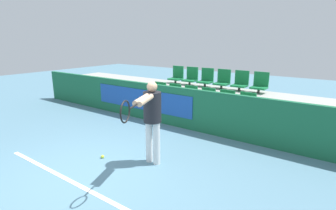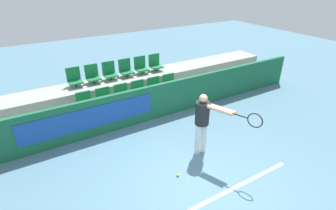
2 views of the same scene
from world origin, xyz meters
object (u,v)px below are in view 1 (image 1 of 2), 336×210
stadium_chair_6 (177,76)px  stadium_chair_8 (206,79)px  tennis_player (151,115)px  stadium_chair_0 (159,93)px  stadium_chair_1 (174,95)px  stadium_chair_7 (191,77)px  stadium_chair_11 (260,84)px  tennis_ball (103,157)px  stadium_chair_2 (189,97)px  stadium_chair_9 (223,80)px  stadium_chair_4 (226,103)px  stadium_chair_5 (246,106)px  stadium_chair_3 (207,100)px  stadium_chair_10 (240,82)px

stadium_chair_6 → stadium_chair_8: same height
tennis_player → stadium_chair_8: bearing=81.9°
stadium_chair_6 → tennis_player: tennis_player is taller
stadium_chair_0 → stadium_chair_1: 0.56m
stadium_chair_0 → stadium_chair_7: stadium_chair_7 is taller
stadium_chair_11 → tennis_ball: (-1.72, -4.19, -1.06)m
stadium_chair_7 → stadium_chair_8: size_ratio=1.00×
stadium_chair_2 → stadium_chair_9: (0.56, 0.99, 0.42)m
stadium_chair_7 → stadium_chair_11: (2.23, 0.00, 0.00)m
stadium_chair_4 → stadium_chair_5: size_ratio=1.00×
tennis_ball → stadium_chair_11: bearing=67.7°
stadium_chair_3 → stadium_chair_8: size_ratio=1.00×
stadium_chair_4 → tennis_player: 2.85m
stadium_chair_4 → stadium_chair_11: stadium_chair_11 is taller
stadium_chair_2 → stadium_chair_10: (1.12, 0.99, 0.42)m
stadium_chair_1 → stadium_chair_4: 1.67m
stadium_chair_3 → tennis_player: size_ratio=0.37×
stadium_chair_3 → tennis_ball: 3.32m
stadium_chair_7 → stadium_chair_4: bearing=-30.5°
stadium_chair_1 → stadium_chair_5: (2.23, 0.00, 0.00)m
stadium_chair_3 → stadium_chair_11: stadium_chair_11 is taller
stadium_chair_1 → stadium_chair_11: size_ratio=1.00×
stadium_chair_0 → stadium_chair_2: (1.12, 0.00, 0.00)m
stadium_chair_6 → stadium_chair_11: size_ratio=1.00×
stadium_chair_2 → stadium_chair_8: stadium_chair_8 is taller
stadium_chair_5 → stadium_chair_7: stadium_chair_7 is taller
stadium_chair_0 → stadium_chair_2: same height
stadium_chair_6 → stadium_chair_7: (0.56, 0.00, 0.00)m
stadium_chair_10 → tennis_ball: stadium_chair_10 is taller
stadium_chair_7 → stadium_chair_5: bearing=-23.9°
stadium_chair_3 → stadium_chair_5: same height
stadium_chair_2 → stadium_chair_7: (-0.56, 0.99, 0.42)m
stadium_chair_0 → stadium_chair_11: size_ratio=1.00×
stadium_chair_4 → stadium_chair_9: size_ratio=1.00×
stadium_chair_8 → stadium_chair_10: bearing=0.0°
stadium_chair_1 → tennis_ball: size_ratio=8.73×
stadium_chair_5 → tennis_ball: bearing=-118.3°
stadium_chair_0 → stadium_chair_11: (2.79, 0.99, 0.42)m
tennis_ball → stadium_chair_5: bearing=61.7°
stadium_chair_11 → stadium_chair_6: bearing=180.0°
stadium_chair_7 → stadium_chair_10: bearing=0.0°
stadium_chair_6 → tennis_ball: size_ratio=8.73×
stadium_chair_2 → stadium_chair_7: 1.21m
stadium_chair_6 → stadium_chair_4: bearing=-23.9°
stadium_chair_5 → stadium_chair_2: bearing=180.0°
stadium_chair_0 → stadium_chair_10: stadium_chair_10 is taller
tennis_ball → stadium_chair_7: bearing=96.9°
stadium_chair_7 → stadium_chair_9: bearing=0.0°
stadium_chair_11 → tennis_player: (-0.76, -3.81, -0.12)m
stadium_chair_0 → stadium_chair_5: (2.79, 0.00, 0.00)m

